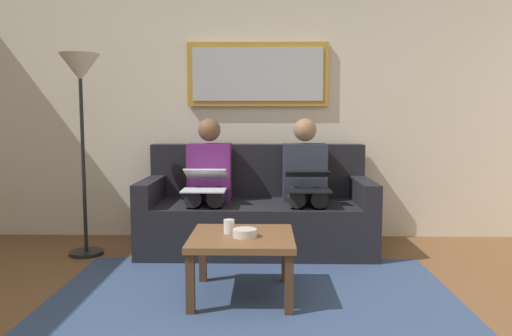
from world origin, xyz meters
name	(u,v)px	position (x,y,z in m)	size (l,w,h in m)	color
wall_rear	(258,102)	(0.00, -2.60, 1.30)	(6.00, 0.12, 2.60)	beige
area_rug	(253,299)	(0.00, -0.85, 0.00)	(2.60, 1.80, 0.01)	#33476B
couch	(257,212)	(0.00, -2.12, 0.31)	(1.96, 0.90, 0.90)	black
framed_mirror	(258,74)	(0.00, -2.51, 1.55)	(1.32, 0.05, 0.59)	#B7892D
coffee_table	(242,244)	(0.07, -0.90, 0.35)	(0.66, 0.66, 0.40)	brown
cup	(229,226)	(0.16, -0.95, 0.45)	(0.07, 0.07, 0.09)	silver
bowl	(245,233)	(0.05, -0.86, 0.43)	(0.15, 0.15, 0.05)	beige
person_left	(305,180)	(-0.42, -2.05, 0.61)	(0.38, 0.58, 1.14)	#2D3342
laptop_black	(308,181)	(-0.42, -1.81, 0.63)	(0.35, 0.38, 0.16)	black
person_right	(208,180)	(0.42, -2.05, 0.61)	(0.38, 0.58, 1.14)	#66236B
laptop_white	(205,181)	(0.42, -1.82, 0.63)	(0.35, 0.40, 0.17)	white
standing_lamp	(81,90)	(1.43, -1.85, 1.37)	(0.32, 0.32, 1.66)	black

